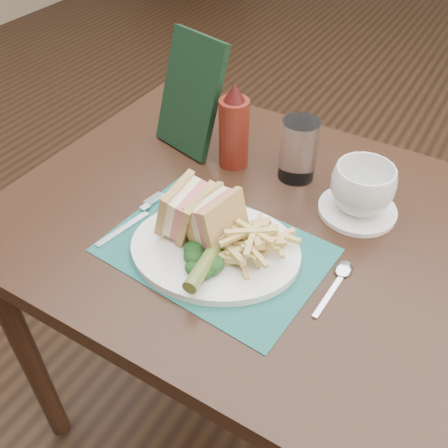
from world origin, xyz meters
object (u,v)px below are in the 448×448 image
sandwich_half_a (175,205)px  ketchup_bottle (234,126)px  placemat (215,250)px  plate (215,250)px  sandwich_half_b (207,214)px  table_main (238,327)px  check_presenter (190,94)px  coffee_cup (362,188)px  drinking_glass (298,150)px  saucer (357,210)px

sandwich_half_a → ketchup_bottle: 0.25m
placemat → plate: plate is taller
sandwich_half_b → placemat: bearing=-19.7°
plate → table_main: bearing=81.7°
ketchup_bottle → check_presenter: size_ratio=0.74×
placemat → plate: (0.00, -0.01, 0.01)m
placemat → sandwich_half_a: (-0.09, 0.00, 0.07)m
sandwich_half_a → coffee_cup: sandwich_half_a is taller
table_main → ketchup_bottle: ketchup_bottle is taller
drinking_glass → check_presenter: size_ratio=0.52×
sandwich_half_a → table_main: bearing=54.4°
sandwich_half_a → check_presenter: (-0.14, 0.27, 0.06)m
plate → check_presenter: (-0.23, 0.28, 0.11)m
plate → saucer: size_ratio=2.00×
sandwich_half_a → sandwich_half_b: same height
placemat → ketchup_bottle: (-0.11, 0.25, 0.09)m
plate → drinking_glass: 0.29m
placemat → plate: 0.01m
table_main → saucer: 0.44m
table_main → drinking_glass: (0.04, 0.16, 0.44)m
placemat → sandwich_half_b: bearing=150.3°
placemat → saucer: bearing=52.2°
table_main → sandwich_half_a: 0.46m
plate → ketchup_bottle: ketchup_bottle is taller
table_main → sandwich_half_b: sandwich_half_b is taller
sandwich_half_b → ketchup_bottle: size_ratio=0.51×
placemat → sandwich_half_b: size_ratio=3.94×
plate → check_presenter: 0.38m
sandwich_half_a → coffee_cup: size_ratio=0.81×
sandwich_half_b → drinking_glass: drinking_glass is taller
sandwich_half_b → saucer: size_ratio=0.63×
coffee_cup → ketchup_bottle: 0.29m
table_main → coffee_cup: coffee_cup is taller
plate → coffee_cup: bearing=36.6°
placemat → check_presenter: check_presenter is taller
check_presenter → sandwich_half_a: bearing=-47.6°
saucer → coffee_cup: (0.00, 0.00, 0.05)m
saucer → check_presenter: (-0.41, 0.04, 0.12)m
placemat → saucer: saucer is taller
coffee_cup → check_presenter: bearing=174.5°
saucer → ketchup_bottle: (-0.29, 0.02, 0.09)m
coffee_cup → drinking_glass: drinking_glass is taller
plate → coffee_cup: 0.30m
drinking_glass → ketchup_bottle: ketchup_bottle is taller
sandwich_half_b → coffee_cup: sandwich_half_b is taller
ketchup_bottle → check_presenter: (-0.12, 0.02, 0.03)m
drinking_glass → table_main: bearing=-105.6°
ketchup_bottle → sandwich_half_a: bearing=-84.9°
check_presenter → sandwich_half_b: bearing=-37.2°
sandwich_half_b → ketchup_bottle: (-0.08, 0.24, 0.03)m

